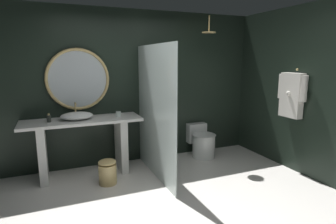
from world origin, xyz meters
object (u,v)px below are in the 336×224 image
(round_wall_mirror, at_px, (78,79))
(vessel_sink, at_px, (77,116))
(soap_dispenser, at_px, (49,118))
(hanging_bathrobe, at_px, (292,93))
(waste_bin, at_px, (108,171))
(rain_shower_head, at_px, (209,31))
(toilet, at_px, (202,143))
(tumbler_cup, at_px, (118,114))

(round_wall_mirror, bearing_deg, vessel_sink, -106.01)
(round_wall_mirror, bearing_deg, soap_dispenser, -148.11)
(round_wall_mirror, relative_size, hanging_bathrobe, 1.27)
(vessel_sink, distance_m, soap_dispenser, 0.39)
(round_wall_mirror, bearing_deg, waste_bin, -70.53)
(rain_shower_head, distance_m, toilet, 1.99)
(tumbler_cup, distance_m, rain_shower_head, 2.05)
(round_wall_mirror, xyz_separation_m, rain_shower_head, (2.12, -0.38, 0.77))
(round_wall_mirror, height_order, waste_bin, round_wall_mirror)
(soap_dispenser, relative_size, waste_bin, 0.34)
(toilet, bearing_deg, soap_dispenser, -179.38)
(hanging_bathrobe, bearing_deg, vessel_sink, 160.79)
(waste_bin, bearing_deg, tumbler_cup, 58.14)
(soap_dispenser, bearing_deg, round_wall_mirror, 31.89)
(round_wall_mirror, bearing_deg, tumbler_cup, -27.81)
(toilet, xyz_separation_m, waste_bin, (-1.84, -0.49, -0.07))
(vessel_sink, xyz_separation_m, hanging_bathrobe, (3.14, -1.10, 0.32))
(round_wall_mirror, xyz_separation_m, hanging_bathrobe, (3.07, -1.34, -0.22))
(vessel_sink, relative_size, toilet, 0.81)
(round_wall_mirror, relative_size, waste_bin, 2.64)
(toilet, bearing_deg, hanging_bathrobe, -48.42)
(hanging_bathrobe, xyz_separation_m, waste_bin, (-2.80, 0.59, -1.07))
(round_wall_mirror, xyz_separation_m, waste_bin, (0.27, -0.75, -1.29))
(soap_dispenser, relative_size, hanging_bathrobe, 0.17)
(vessel_sink, height_order, toilet, vessel_sink)
(vessel_sink, relative_size, tumbler_cup, 5.75)
(vessel_sink, bearing_deg, toilet, -0.29)
(vessel_sink, xyz_separation_m, tumbler_cup, (0.63, -0.04, -0.01))
(vessel_sink, distance_m, hanging_bathrobe, 3.34)
(round_wall_mirror, distance_m, hanging_bathrobe, 3.36)
(soap_dispenser, bearing_deg, waste_bin, -32.54)
(hanging_bathrobe, relative_size, waste_bin, 2.08)
(tumbler_cup, bearing_deg, soap_dispenser, 179.79)
(soap_dispenser, distance_m, hanging_bathrobe, 3.70)
(rain_shower_head, relative_size, hanging_bathrobe, 0.37)
(tumbler_cup, height_order, toilet, tumbler_cup)
(soap_dispenser, bearing_deg, tumbler_cup, -0.21)
(rain_shower_head, relative_size, toilet, 0.48)
(rain_shower_head, bearing_deg, hanging_bathrobe, -45.29)
(soap_dispenser, height_order, hanging_bathrobe, hanging_bathrobe)
(soap_dispenser, xyz_separation_m, waste_bin, (0.73, -0.47, -0.76))
(hanging_bathrobe, bearing_deg, toilet, 131.58)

